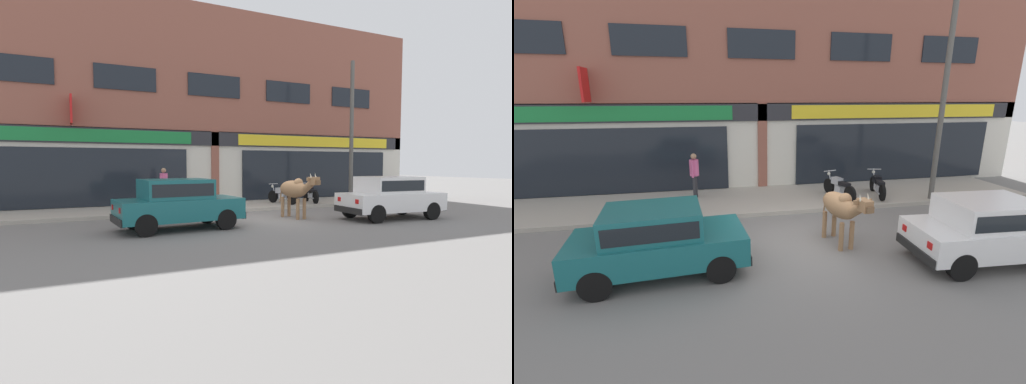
{
  "view_description": "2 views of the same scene",
  "coord_description": "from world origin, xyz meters",
  "views": [
    {
      "loc": [
        -6.26,
        -12.15,
        1.89
      ],
      "look_at": [
        -0.0,
        1.0,
        0.87
      ],
      "focal_mm": 28.0,
      "sensor_mm": 36.0,
      "label": 1
    },
    {
      "loc": [
        -2.44,
        -7.76,
        3.63
      ],
      "look_at": [
        -0.62,
        1.0,
        1.13
      ],
      "focal_mm": 24.0,
      "sensor_mm": 36.0,
      "label": 2
    }
  ],
  "objects": [
    {
      "name": "pedestrian",
      "position": [
        -2.65,
        4.27,
        1.12
      ],
      "size": [
        0.32,
        0.48,
        1.6
      ],
      "color": "#2D2D33",
      "rests_on": "sidewalk"
    },
    {
      "name": "sidewalk",
      "position": [
        0.0,
        3.83,
        0.07
      ],
      "size": [
        19.0,
        3.26,
        0.13
      ],
      "primitive_type": "cube",
      "color": "#A8A093",
      "rests_on": "ground"
    },
    {
      "name": "shop_building",
      "position": [
        -0.0,
        5.71,
        4.34
      ],
      "size": [
        23.0,
        1.4,
        9.12
      ],
      "color": "#8E5142",
      "rests_on": "ground"
    },
    {
      "name": "ground_plane",
      "position": [
        0.0,
        0.0,
        0.0
      ],
      "size": [
        90.0,
        90.0,
        0.0
      ],
      "primitive_type": "plane",
      "color": "slate"
    },
    {
      "name": "motorcycle_1",
      "position": [
        3.84,
        3.24,
        0.52
      ],
      "size": [
        0.67,
        1.78,
        0.88
      ],
      "color": "black",
      "rests_on": "sidewalk"
    },
    {
      "name": "motorcycle_0",
      "position": [
        2.38,
        3.3,
        0.52
      ],
      "size": [
        0.66,
        1.78,
        0.88
      ],
      "color": "black",
      "rests_on": "sidewalk"
    },
    {
      "name": "cow",
      "position": [
        0.91,
        -0.25,
        1.01
      ],
      "size": [
        0.7,
        2.15,
        1.61
      ],
      "color": "#936B47",
      "rests_on": "ground"
    },
    {
      "name": "car_0",
      "position": [
        -3.38,
        -0.86,
        0.81
      ],
      "size": [
        3.7,
        1.86,
        1.46
      ],
      "color": "black",
      "rests_on": "ground"
    },
    {
      "name": "car_1",
      "position": [
        3.8,
        -1.76,
        0.81
      ],
      "size": [
        3.69,
        1.81,
        1.46
      ],
      "color": "black",
      "rests_on": "ground"
    },
    {
      "name": "utility_pole",
      "position": [
        5.54,
        2.5,
        3.33
      ],
      "size": [
        0.18,
        0.18,
        6.39
      ],
      "primitive_type": "cylinder",
      "color": "#595651",
      "rests_on": "sidewalk"
    }
  ]
}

